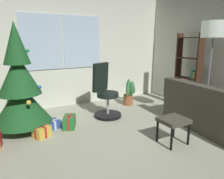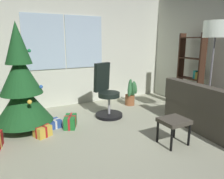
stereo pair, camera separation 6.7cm
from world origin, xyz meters
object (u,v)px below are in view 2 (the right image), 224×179
at_px(office_chair, 107,96).
at_px(potted_plant, 131,93).
at_px(holiday_tree, 21,88).
at_px(bookshelf, 190,76).
at_px(footstool, 174,123).
at_px(gift_box_blue, 54,124).
at_px(gift_box_green, 70,121).
at_px(floor_lamp, 215,35).
at_px(gift_box_gold, 43,131).

xyz_separation_m(office_chair, potted_plant, (0.85, 0.41, -0.14)).
relative_size(holiday_tree, bookshelf, 1.34).
xyz_separation_m(footstool, bookshelf, (1.57, 1.18, 0.41)).
height_order(holiday_tree, office_chair, holiday_tree).
bearing_deg(gift_box_blue, holiday_tree, 165.96).
bearing_deg(holiday_tree, bookshelf, -6.62).
relative_size(gift_box_green, bookshelf, 0.23).
xyz_separation_m(footstool, potted_plant, (0.49, 1.97, -0.05)).
xyz_separation_m(gift_box_green, bookshelf, (2.78, -0.16, 0.65)).
distance_m(holiday_tree, gift_box_green, 1.03).
bearing_deg(potted_plant, gift_box_green, -159.79).
height_order(floor_lamp, potted_plant, floor_lamp).
height_order(footstool, gift_box_blue, footstool).
bearing_deg(gift_box_gold, gift_box_blue, 50.28).
distance_m(holiday_tree, bookshelf, 3.55).
xyz_separation_m(gift_box_green, floor_lamp, (2.31, -1.05, 1.53)).
xyz_separation_m(holiday_tree, floor_lamp, (3.06, -1.30, 0.86)).
distance_m(gift_box_gold, floor_lamp, 3.34).
xyz_separation_m(footstool, office_chair, (-0.37, 1.56, 0.09)).
bearing_deg(gift_box_green, footstool, -47.88).
distance_m(gift_box_green, office_chair, 0.93).
height_order(office_chair, floor_lamp, floor_lamp).
relative_size(gift_box_green, potted_plant, 0.61).
relative_size(holiday_tree, gift_box_green, 5.89).
relative_size(office_chair, bookshelf, 0.65).
height_order(office_chair, bookshelf, bookshelf).
relative_size(footstool, gift_box_green, 1.05).
bearing_deg(holiday_tree, footstool, -39.02).
bearing_deg(bookshelf, office_chair, 168.82).
xyz_separation_m(gift_box_green, gift_box_blue, (-0.28, 0.13, -0.03)).
bearing_deg(floor_lamp, gift_box_blue, 155.47).
height_order(footstool, holiday_tree, holiday_tree).
bearing_deg(footstool, gift_box_blue, 135.41).
height_order(footstool, floor_lamp, floor_lamp).
bearing_deg(gift_box_gold, floor_lamp, -17.54).
bearing_deg(office_chair, bookshelf, -11.18).
distance_m(gift_box_green, gift_box_blue, 0.31).
xyz_separation_m(gift_box_green, office_chair, (0.85, 0.22, 0.33)).
bearing_deg(footstool, potted_plant, 76.09).
bearing_deg(potted_plant, gift_box_gold, -160.51).
bearing_deg(holiday_tree, gift_box_green, -18.24).
bearing_deg(footstool, floor_lamp, 14.65).
relative_size(gift_box_gold, floor_lamp, 0.17).
relative_size(holiday_tree, gift_box_gold, 7.37).
height_order(footstool, bookshelf, bookshelf).
bearing_deg(gift_box_gold, office_chair, 15.50).
relative_size(floor_lamp, potted_plant, 2.94).
distance_m(footstool, office_chair, 1.60).
bearing_deg(bookshelf, footstool, -143.20).
bearing_deg(gift_box_green, office_chair, 14.53).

